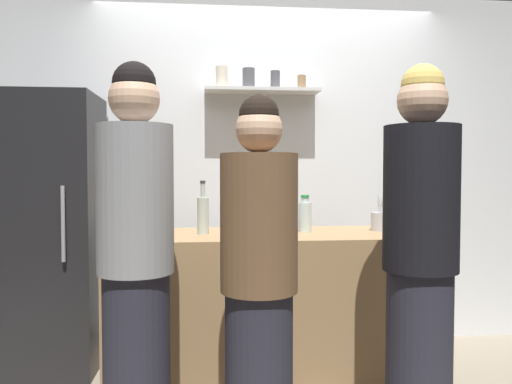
{
  "coord_description": "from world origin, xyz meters",
  "views": [
    {
      "loc": [
        -0.44,
        -2.52,
        1.29
      ],
      "look_at": [
        -0.15,
        0.5,
        1.17
      ],
      "focal_mm": 35.37,
      "sensor_mm": 36.0,
      "label": 1
    }
  ],
  "objects_px": {
    "refrigerator": "(50,233)",
    "wine_bottle_dark_glass": "(123,221)",
    "wine_bottle_pale_glass": "(203,214)",
    "person_grey_hoodie": "(136,261)",
    "baking_pan": "(265,229)",
    "person_brown_jacket": "(259,283)",
    "person_blonde": "(420,259)",
    "water_bottle_plastic": "(305,216)",
    "utensil_holder": "(379,221)"
  },
  "relations": [
    {
      "from": "person_blonde",
      "to": "person_grey_hoodie",
      "type": "bearing_deg",
      "value": -16.19
    },
    {
      "from": "person_grey_hoodie",
      "to": "person_blonde",
      "type": "bearing_deg",
      "value": 66.18
    },
    {
      "from": "refrigerator",
      "to": "baking_pan",
      "type": "distance_m",
      "value": 1.41
    },
    {
      "from": "refrigerator",
      "to": "person_brown_jacket",
      "type": "relative_size",
      "value": 1.1
    },
    {
      "from": "wine_bottle_pale_glass",
      "to": "person_blonde",
      "type": "bearing_deg",
      "value": -38.85
    },
    {
      "from": "wine_bottle_pale_glass",
      "to": "person_grey_hoodie",
      "type": "bearing_deg",
      "value": -111.81
    },
    {
      "from": "wine_bottle_pale_glass",
      "to": "refrigerator",
      "type": "bearing_deg",
      "value": 160.32
    },
    {
      "from": "refrigerator",
      "to": "baking_pan",
      "type": "xyz_separation_m",
      "value": [
        1.36,
        -0.37,
        0.05
      ]
    },
    {
      "from": "refrigerator",
      "to": "person_grey_hoodie",
      "type": "distance_m",
      "value": 1.29
    },
    {
      "from": "wine_bottle_dark_glass",
      "to": "water_bottle_plastic",
      "type": "distance_m",
      "value": 1.09
    },
    {
      "from": "wine_bottle_pale_glass",
      "to": "person_blonde",
      "type": "xyz_separation_m",
      "value": [
        1.0,
        -0.8,
        -0.15
      ]
    },
    {
      "from": "water_bottle_plastic",
      "to": "person_blonde",
      "type": "relative_size",
      "value": 0.13
    },
    {
      "from": "baking_pan",
      "to": "person_brown_jacket",
      "type": "relative_size",
      "value": 0.21
    },
    {
      "from": "wine_bottle_dark_glass",
      "to": "person_blonde",
      "type": "relative_size",
      "value": 0.16
    },
    {
      "from": "refrigerator",
      "to": "water_bottle_plastic",
      "type": "relative_size",
      "value": 7.78
    },
    {
      "from": "wine_bottle_dark_glass",
      "to": "person_grey_hoodie",
      "type": "relative_size",
      "value": 0.16
    },
    {
      "from": "person_brown_jacket",
      "to": "wine_bottle_dark_glass",
      "type": "bearing_deg",
      "value": 86.83
    },
    {
      "from": "wine_bottle_dark_glass",
      "to": "wine_bottle_pale_glass",
      "type": "height_order",
      "value": "wine_bottle_pale_glass"
    },
    {
      "from": "refrigerator",
      "to": "wine_bottle_dark_glass",
      "type": "distance_m",
      "value": 0.83
    },
    {
      "from": "person_blonde",
      "to": "baking_pan",
      "type": "bearing_deg",
      "value": -64.57
    },
    {
      "from": "baking_pan",
      "to": "water_bottle_plastic",
      "type": "bearing_deg",
      "value": 11.68
    },
    {
      "from": "baking_pan",
      "to": "wine_bottle_dark_glass",
      "type": "distance_m",
      "value": 0.84
    },
    {
      "from": "utensil_holder",
      "to": "wine_bottle_dark_glass",
      "type": "bearing_deg",
      "value": -168.78
    },
    {
      "from": "baking_pan",
      "to": "person_blonde",
      "type": "distance_m",
      "value": 1.01
    },
    {
      "from": "person_grey_hoodie",
      "to": "person_blonde",
      "type": "relative_size",
      "value": 1.0
    },
    {
      "from": "refrigerator",
      "to": "person_brown_jacket",
      "type": "xyz_separation_m",
      "value": [
        1.24,
        -1.19,
        -0.09
      ]
    },
    {
      "from": "person_brown_jacket",
      "to": "person_grey_hoodie",
      "type": "height_order",
      "value": "person_grey_hoodie"
    },
    {
      "from": "utensil_holder",
      "to": "wine_bottle_dark_glass",
      "type": "height_order",
      "value": "wine_bottle_dark_glass"
    },
    {
      "from": "utensil_holder",
      "to": "person_brown_jacket",
      "type": "bearing_deg",
      "value": -133.82
    },
    {
      "from": "person_brown_jacket",
      "to": "person_grey_hoodie",
      "type": "relative_size",
      "value": 0.91
    },
    {
      "from": "baking_pan",
      "to": "person_grey_hoodie",
      "type": "relative_size",
      "value": 0.19
    },
    {
      "from": "person_grey_hoodie",
      "to": "utensil_holder",
      "type": "bearing_deg",
      "value": 98.8
    },
    {
      "from": "person_grey_hoodie",
      "to": "wine_bottle_dark_glass",
      "type": "bearing_deg",
      "value": 175.09
    },
    {
      "from": "refrigerator",
      "to": "water_bottle_plastic",
      "type": "distance_m",
      "value": 1.65
    },
    {
      "from": "baking_pan",
      "to": "person_blonde",
      "type": "bearing_deg",
      "value": -51.55
    },
    {
      "from": "baking_pan",
      "to": "utensil_holder",
      "type": "height_order",
      "value": "utensil_holder"
    },
    {
      "from": "baking_pan",
      "to": "water_bottle_plastic",
      "type": "height_order",
      "value": "water_bottle_plastic"
    },
    {
      "from": "person_brown_jacket",
      "to": "refrigerator",
      "type": "bearing_deg",
      "value": 83.79
    },
    {
      "from": "wine_bottle_pale_glass",
      "to": "water_bottle_plastic",
      "type": "bearing_deg",
      "value": 3.38
    },
    {
      "from": "wine_bottle_dark_glass",
      "to": "person_grey_hoodie",
      "type": "bearing_deg",
      "value": -74.27
    },
    {
      "from": "wine_bottle_pale_glass",
      "to": "person_grey_hoodie",
      "type": "height_order",
      "value": "person_grey_hoodie"
    },
    {
      "from": "baking_pan",
      "to": "wine_bottle_pale_glass",
      "type": "xyz_separation_m",
      "value": [
        -0.37,
        0.02,
        0.1
      ]
    },
    {
      "from": "refrigerator",
      "to": "utensil_holder",
      "type": "xyz_separation_m",
      "value": [
        2.09,
        -0.3,
        0.08
      ]
    },
    {
      "from": "baking_pan",
      "to": "person_brown_jacket",
      "type": "distance_m",
      "value": 0.84
    },
    {
      "from": "baking_pan",
      "to": "person_grey_hoodie",
      "type": "bearing_deg",
      "value": -132.85
    },
    {
      "from": "person_grey_hoodie",
      "to": "baking_pan",
      "type": "bearing_deg",
      "value": 116.5
    },
    {
      "from": "wine_bottle_pale_glass",
      "to": "person_grey_hoodie",
      "type": "xyz_separation_m",
      "value": [
        -0.29,
        -0.73,
        -0.15
      ]
    },
    {
      "from": "wine_bottle_pale_glass",
      "to": "person_grey_hoodie",
      "type": "relative_size",
      "value": 0.18
    },
    {
      "from": "water_bottle_plastic",
      "to": "person_grey_hoodie",
      "type": "height_order",
      "value": "person_grey_hoodie"
    },
    {
      "from": "person_grey_hoodie",
      "to": "wine_bottle_pale_glass",
      "type": "bearing_deg",
      "value": 137.54
    }
  ]
}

